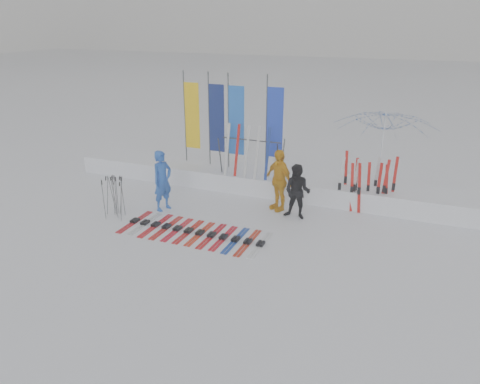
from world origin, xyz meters
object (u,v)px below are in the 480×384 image
at_px(person_black, 297,192).
at_px(person_blue, 162,181).
at_px(ski_row, 194,232).
at_px(tent_canopy, 382,154).
at_px(ski_rack, 251,152).
at_px(person_yellow, 279,180).

bearing_deg(person_black, person_blue, -164.61).
distance_m(person_blue, person_black, 4.01).
xyz_separation_m(person_blue, ski_row, (1.62, -1.14, -0.88)).
height_order(person_blue, tent_canopy, tent_canopy).
xyz_separation_m(person_blue, ski_rack, (1.91, 2.40, 0.46)).
xyz_separation_m(person_yellow, tent_canopy, (2.68, 2.23, 0.50)).
bearing_deg(person_yellow, person_black, 2.70).
height_order(person_black, person_yellow, person_yellow).
bearing_deg(tent_canopy, ski_row, -132.18).
height_order(person_black, ski_rack, ski_rack).
height_order(tent_canopy, ski_row, tent_canopy).
bearing_deg(tent_canopy, person_yellow, -140.29).
distance_m(person_black, person_yellow, 0.83).
distance_m(person_black, ski_rack, 2.55).
xyz_separation_m(person_blue, person_black, (3.90, 0.91, -0.12)).
height_order(ski_row, ski_rack, ski_rack).
relative_size(person_black, ski_rack, 0.79).
relative_size(ski_row, ski_rack, 1.96).
xyz_separation_m(person_black, ski_row, (-2.28, -2.05, -0.77)).
distance_m(person_black, ski_row, 3.16).
bearing_deg(ski_row, ski_rack, 85.37).
distance_m(person_yellow, tent_canopy, 3.52).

